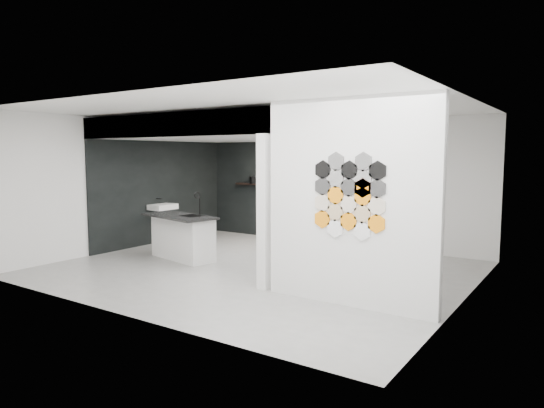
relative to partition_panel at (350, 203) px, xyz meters
The scene contains 17 objects.
floor 2.82m from the partition_panel, 155.80° to the left, with size 7.00×6.00×0.01m, color slate.
partition_panel is the anchor object (origin of this frame).
bay_clad_back 5.31m from the partition_panel, 131.60° to the left, with size 4.40×0.04×2.35m, color black.
bay_clad_left 6.04m from the partition_panel, 160.65° to the left, with size 0.04×4.00×2.35m, color black.
bulkhead 4.21m from the partition_panel, 150.43° to the left, with size 4.40×4.00×0.40m, color silver.
corner_column 1.42m from the partition_panel, behind, with size 0.16×0.16×2.35m, color silver.
fascia_beam 3.71m from the partition_panel, behind, with size 4.40×0.16×0.40m, color silver.
wall_basin 5.78m from the partition_panel, 161.77° to the left, with size 0.40×0.60×0.12m, color silver.
display_shelf 5.17m from the partition_panel, 131.55° to the left, with size 3.00×0.15×0.04m, color black.
kitchen_island 4.14m from the partition_panel, 167.65° to the left, with size 1.76×1.06×1.33m.
stockpot 5.85m from the partition_panel, 138.67° to the left, with size 0.21×0.21×0.18m, color black.
kettle 4.53m from the partition_panel, 121.40° to the left, with size 0.19×0.19×0.17m, color black.
glass_bowl 4.39m from the partition_panel, 118.23° to the left, with size 0.12×0.12×0.09m, color gray.
glass_vase 4.39m from the partition_panel, 118.23° to the left, with size 0.10×0.10×0.15m, color gray.
bottle_dark 5.47m from the partition_panel, 135.03° to the left, with size 0.06×0.06×0.16m, color black.
utensil_cup 5.86m from the partition_panel, 138.73° to the left, with size 0.07×0.07×0.09m, color black.
hex_tile_cluster 0.14m from the partition_panel, 68.73° to the right, with size 1.04×0.02×1.16m.
Camera 1 is at (4.95, -6.93, 2.05)m, focal length 32.00 mm.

